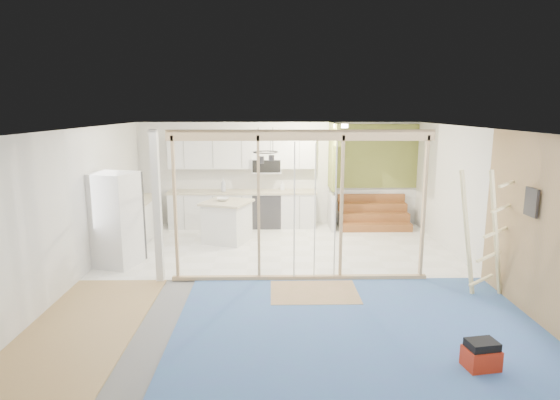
{
  "coord_description": "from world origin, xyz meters",
  "views": [
    {
      "loc": [
        -0.19,
        -7.69,
        2.93
      ],
      "look_at": [
        -0.03,
        0.6,
        1.3
      ],
      "focal_mm": 30.0,
      "sensor_mm": 36.0,
      "label": 1
    }
  ],
  "objects_px": {
    "fridge": "(115,220)",
    "ladder": "(485,234)",
    "island": "(227,222)",
    "toolbox": "(481,356)"
  },
  "relations": [
    {
      "from": "fridge",
      "to": "ladder",
      "type": "relative_size",
      "value": 0.88
    },
    {
      "from": "fridge",
      "to": "ladder",
      "type": "distance_m",
      "value": 6.43
    },
    {
      "from": "island",
      "to": "toolbox",
      "type": "distance_m",
      "value": 6.24
    },
    {
      "from": "fridge",
      "to": "island",
      "type": "xyz_separation_m",
      "value": [
        1.95,
        1.54,
        -0.43
      ]
    },
    {
      "from": "toolbox",
      "to": "ladder",
      "type": "xyz_separation_m",
      "value": [
        0.91,
        2.08,
        0.87
      ]
    },
    {
      "from": "fridge",
      "to": "toolbox",
      "type": "bearing_deg",
      "value": -18.75
    },
    {
      "from": "island",
      "to": "ladder",
      "type": "distance_m",
      "value": 5.36
    },
    {
      "from": "island",
      "to": "toolbox",
      "type": "height_order",
      "value": "island"
    },
    {
      "from": "island",
      "to": "ladder",
      "type": "bearing_deg",
      "value": -15.99
    },
    {
      "from": "fridge",
      "to": "toolbox",
      "type": "height_order",
      "value": "fridge"
    }
  ]
}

